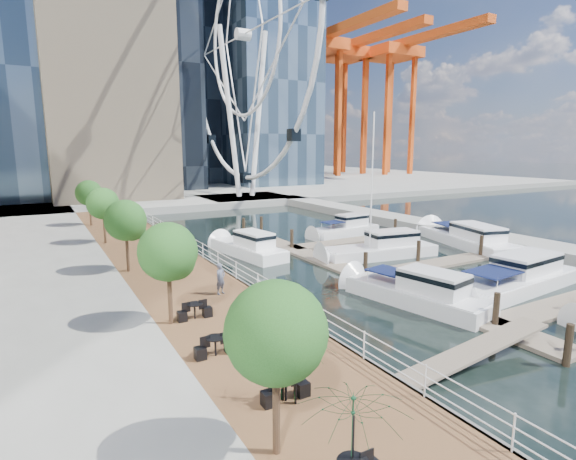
% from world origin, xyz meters
% --- Properties ---
extents(ground, '(520.00, 520.00, 0.00)m').
position_xyz_m(ground, '(0.00, 0.00, 0.00)').
color(ground, black).
rests_on(ground, ground).
extents(boardwalk, '(6.00, 60.00, 1.00)m').
position_xyz_m(boardwalk, '(-9.00, 15.00, 0.50)').
color(boardwalk, brown).
rests_on(boardwalk, ground).
extents(seawall, '(0.25, 60.00, 1.00)m').
position_xyz_m(seawall, '(-6.00, 15.00, 0.50)').
color(seawall, '#595954').
rests_on(seawall, ground).
extents(land_far, '(200.00, 114.00, 1.00)m').
position_xyz_m(land_far, '(0.00, 102.00, 0.50)').
color(land_far, gray).
rests_on(land_far, ground).
extents(breakwater, '(4.00, 60.00, 1.00)m').
position_xyz_m(breakwater, '(20.00, 20.00, 0.50)').
color(breakwater, gray).
rests_on(breakwater, ground).
extents(pier, '(14.00, 12.00, 1.00)m').
position_xyz_m(pier, '(14.00, 52.00, 0.50)').
color(pier, gray).
rests_on(pier, ground).
extents(railing, '(0.10, 60.00, 1.05)m').
position_xyz_m(railing, '(-6.10, 15.00, 1.52)').
color(railing, white).
rests_on(railing, boardwalk).
extents(floating_docks, '(16.00, 34.00, 2.60)m').
position_xyz_m(floating_docks, '(7.97, 9.98, 0.49)').
color(floating_docks, '#6D6051').
rests_on(floating_docks, ground).
extents(ferris_wheel, '(5.80, 45.60, 47.80)m').
position_xyz_m(ferris_wheel, '(14.00, 52.00, 25.92)').
color(ferris_wheel, white).
rests_on(ferris_wheel, ground).
extents(port_cranes, '(40.00, 52.00, 38.00)m').
position_xyz_m(port_cranes, '(67.67, 95.67, 20.00)').
color(port_cranes, '#D84C14').
rests_on(port_cranes, ground).
extents(street_trees, '(2.60, 42.60, 4.60)m').
position_xyz_m(street_trees, '(-11.40, 14.00, 4.29)').
color(street_trees, '#3F2B1C').
rests_on(street_trees, ground).
extents(cafe_tables, '(2.50, 13.70, 0.74)m').
position_xyz_m(cafe_tables, '(-10.40, -2.00, 1.37)').
color(cafe_tables, black).
rests_on(cafe_tables, ground).
extents(yacht_foreground, '(12.01, 4.10, 2.15)m').
position_xyz_m(yacht_foreground, '(9.43, 1.32, 0.00)').
color(yacht_foreground, white).
rests_on(yacht_foreground, ground).
extents(pedestrian_near, '(0.73, 0.62, 1.70)m').
position_xyz_m(pedestrian_near, '(-7.94, 6.79, 1.85)').
color(pedestrian_near, '#4A5063').
rests_on(pedestrian_near, boardwalk).
extents(pedestrian_mid, '(0.98, 1.09, 1.85)m').
position_xyz_m(pedestrian_mid, '(-7.34, 14.84, 1.93)').
color(pedestrian_mid, '#7C6D55').
rests_on(pedestrian_mid, boardwalk).
extents(pedestrian_far, '(1.13, 0.95, 1.81)m').
position_xyz_m(pedestrian_far, '(-8.81, 27.11, 1.91)').
color(pedestrian_far, '#373C45').
rests_on(pedestrian_far, boardwalk).
extents(moored_yachts, '(24.09, 29.66, 11.50)m').
position_xyz_m(moored_yachts, '(8.39, 11.13, 0.00)').
color(moored_yachts, silver).
rests_on(moored_yachts, ground).
extents(cafe_seating, '(3.87, 7.10, 2.36)m').
position_xyz_m(cafe_seating, '(-10.13, -5.57, 2.13)').
color(cafe_seating, '#103B21').
rests_on(cafe_seating, ground).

